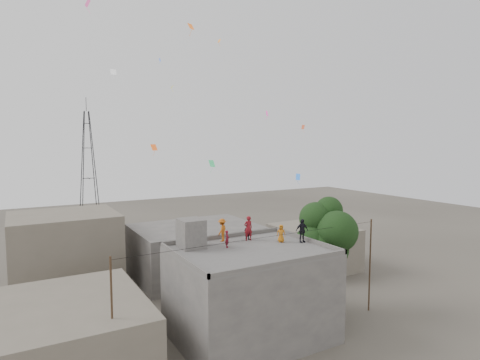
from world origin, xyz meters
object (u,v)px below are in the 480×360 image
object	(u,v)px
transmission_tower	(88,172)
person_red_adult	(248,228)
stair_head_box	(191,233)
person_dark_adult	(302,231)
tree	(327,236)

from	to	relation	value
transmission_tower	person_red_adult	world-z (taller)	transmission_tower
stair_head_box	person_dark_adult	xyz separation A→B (m)	(7.60, -2.65, -0.14)
stair_head_box	transmission_tower	distance (m)	37.46
stair_head_box	tree	distance (m)	10.80
tree	transmission_tower	xyz separation A→B (m)	(-11.37, 39.40, 2.97)
transmission_tower	person_red_adult	bearing A→B (deg)	-81.98
transmission_tower	person_red_adult	size ratio (longest dim) A/B	10.87
stair_head_box	person_red_adult	distance (m)	4.50
person_red_adult	transmission_tower	bearing A→B (deg)	-78.22
tree	person_red_adult	world-z (taller)	tree
transmission_tower	stair_head_box	bearing A→B (deg)	-88.77
person_red_adult	person_dark_adult	size ratio (longest dim) A/B	1.07
person_dark_adult	transmission_tower	bearing A→B (deg)	110.80
person_red_adult	person_dark_adult	bearing A→B (deg)	145.42
transmission_tower	tree	bearing A→B (deg)	-73.91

